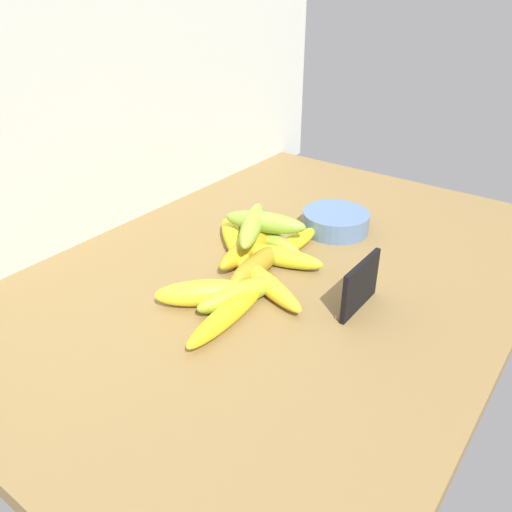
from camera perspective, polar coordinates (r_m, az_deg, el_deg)
name	(u,v)px	position (r cm, az deg, el deg)	size (l,w,h in cm)	color
counter_top	(287,276)	(93.40, 3.43, -2.18)	(110.00, 76.00, 3.00)	olive
back_wall	(120,60)	(106.86, -14.90, 20.26)	(130.00, 2.00, 70.00)	silver
chalkboard_sign	(360,287)	(81.78, 11.45, -3.39)	(11.00, 1.80, 8.40)	black
fruit_bowl	(336,221)	(106.45, 8.83, 3.84)	(13.57, 13.57, 4.03)	#56739D
banana_0	(257,265)	(89.67, 0.09, -1.00)	(15.81, 3.91, 3.91)	olive
banana_1	(278,255)	(93.23, 2.41, 0.12)	(17.72, 3.56, 3.56)	gold
banana_2	(265,282)	(85.47, 1.00, -2.90)	(20.05, 3.36, 3.36)	yellow
banana_3	(251,246)	(95.34, -0.60, 1.08)	(19.55, 4.20, 4.20)	#BC931A
banana_4	(205,293)	(82.27, -5.72, -4.10)	(15.86, 4.29, 4.29)	yellow
banana_5	(235,241)	(97.86, -2.35, 1.67)	(19.29, 3.68, 3.68)	yellow
banana_6	(239,294)	(82.12, -1.94, -4.20)	(15.39, 3.84, 3.84)	#92AD28
banana_7	(291,245)	(97.02, 3.87, 1.22)	(16.81, 3.25, 3.25)	yellow
banana_8	(268,239)	(98.35, 1.34, 1.88)	(18.84, 3.81, 3.81)	#9CB139
banana_9	(228,313)	(78.19, -3.08, -6.39)	(19.46, 3.36, 3.36)	yellow
banana_10	(252,225)	(94.48, -0.42, 3.50)	(18.00, 3.71, 3.71)	#94AE37
banana_11	(265,222)	(96.09, 1.02, 3.78)	(15.68, 3.96, 3.96)	#86AE38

